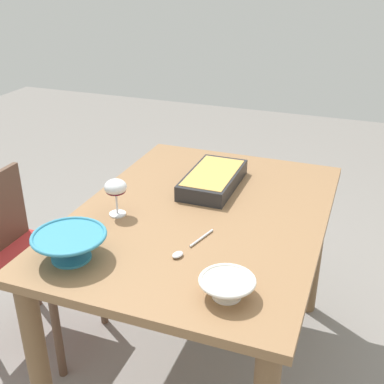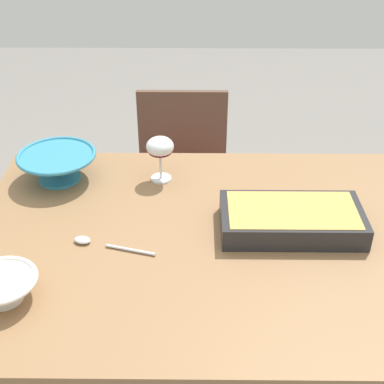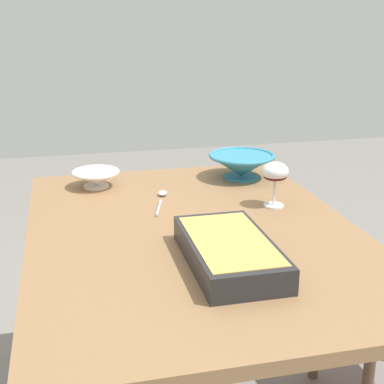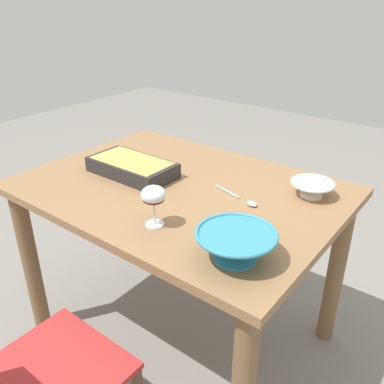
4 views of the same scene
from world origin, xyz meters
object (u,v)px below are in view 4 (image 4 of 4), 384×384
(mixing_bowl, at_px, (312,188))
(serving_spoon, at_px, (244,200))
(dining_table, at_px, (180,214))
(casserole_dish, at_px, (132,166))
(small_bowl, at_px, (236,244))
(wine_glass, at_px, (154,197))

(mixing_bowl, relative_size, serving_spoon, 0.75)
(dining_table, height_order, serving_spoon, serving_spoon)
(casserole_dish, xyz_separation_m, small_bowl, (-0.68, 0.25, 0.01))
(serving_spoon, bearing_deg, casserole_dish, 8.26)
(wine_glass, bearing_deg, mixing_bowl, -121.74)
(casserole_dish, relative_size, serving_spoon, 1.71)
(casserole_dish, height_order, serving_spoon, casserole_dish)
(wine_glass, bearing_deg, serving_spoon, -113.75)
(serving_spoon, bearing_deg, wine_glass, 66.25)
(wine_glass, xyz_separation_m, casserole_dish, (0.36, -0.26, -0.07))
(dining_table, xyz_separation_m, casserole_dish, (0.23, 0.03, 0.17))
(wine_glass, xyz_separation_m, small_bowl, (-0.31, -0.00, -0.06))
(wine_glass, relative_size, serving_spoon, 0.65)
(dining_table, relative_size, serving_spoon, 5.71)
(small_bowl, bearing_deg, casserole_dish, -20.52)
(wine_glass, height_order, small_bowl, wine_glass)
(dining_table, xyz_separation_m, mixing_bowl, (-0.46, -0.24, 0.17))
(mixing_bowl, xyz_separation_m, serving_spoon, (0.18, 0.20, -0.03))
(casserole_dish, distance_m, serving_spoon, 0.51)
(dining_table, height_order, small_bowl, small_bowl)
(dining_table, height_order, wine_glass, wine_glass)
(wine_glass, height_order, serving_spoon, wine_glass)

